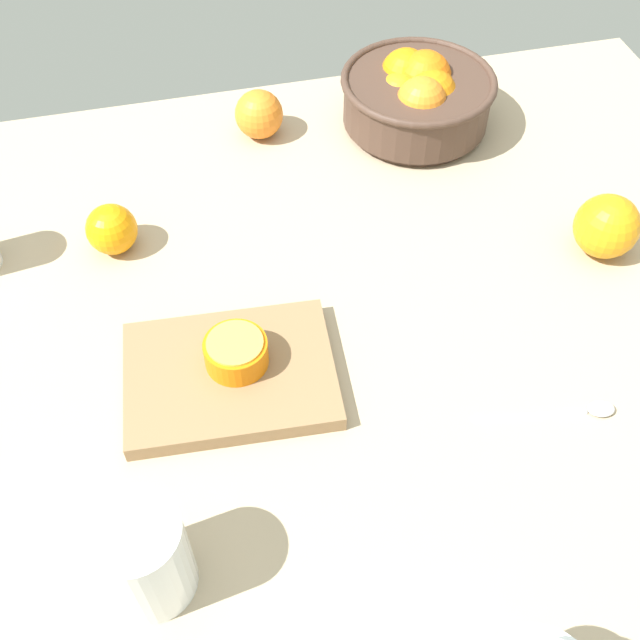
{
  "coord_description": "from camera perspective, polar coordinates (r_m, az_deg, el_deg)",
  "views": [
    {
      "loc": [
        -13.59,
        -59.05,
        74.55
      ],
      "look_at": [
        -0.11,
        -3.0,
        4.97
      ],
      "focal_mm": 42.48,
      "sensor_mm": 36.0,
      "label": 1
    }
  ],
  "objects": [
    {
      "name": "spoon",
      "position": [
        0.93,
        18.16,
        -6.54
      ],
      "size": [
        16.48,
        4.13,
        1.0
      ],
      "color": "silver",
      "rests_on": "ground_plane"
    },
    {
      "name": "juice_glass",
      "position": [
        0.76,
        -13.03,
        -17.16
      ],
      "size": [
        8.77,
        8.77,
        11.8
      ],
      "color": "white",
      "rests_on": "ground_plane"
    },
    {
      "name": "cutting_board",
      "position": [
        0.91,
        -6.78,
        -4.13
      ],
      "size": [
        25.97,
        19.9,
        2.27
      ],
      "primitive_type": "cube",
      "rotation": [
        0.0,
        0.0,
        -0.07
      ],
      "color": "olive",
      "rests_on": "ground_plane"
    },
    {
      "name": "orange_half_0",
      "position": [
        0.89,
        -6.34,
        -2.42
      ],
      "size": [
        7.55,
        7.55,
        3.78
      ],
      "color": "orange",
      "rests_on": "cutting_board"
    },
    {
      "name": "ground_plane",
      "position": [
        0.97,
        -0.35,
        -1.1
      ],
      "size": [
        141.73,
        108.33,
        3.0
      ],
      "primitive_type": "cube",
      "color": "tan"
    },
    {
      "name": "loose_orange_0",
      "position": [
        1.09,
        20.79,
        6.62
      ],
      "size": [
        8.77,
        8.77,
        8.77
      ],
      "primitive_type": "sphere",
      "color": "orange",
      "rests_on": "ground_plane"
    },
    {
      "name": "loose_orange_3",
      "position": [
        1.07,
        -15.42,
        6.6
      ],
      "size": [
        6.96,
        6.96,
        6.96
      ],
      "primitive_type": "sphere",
      "color": "orange",
      "rests_on": "ground_plane"
    },
    {
      "name": "fruit_bowl",
      "position": [
        1.25,
        7.39,
        16.41
      ],
      "size": [
        24.29,
        24.29,
        11.6
      ],
      "color": "#473328",
      "rests_on": "ground_plane"
    },
    {
      "name": "loose_orange_1",
      "position": [
        1.23,
        -4.62,
        15.19
      ],
      "size": [
        7.62,
        7.62,
        7.62
      ],
      "primitive_type": "sphere",
      "color": "orange",
      "rests_on": "ground_plane"
    }
  ]
}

